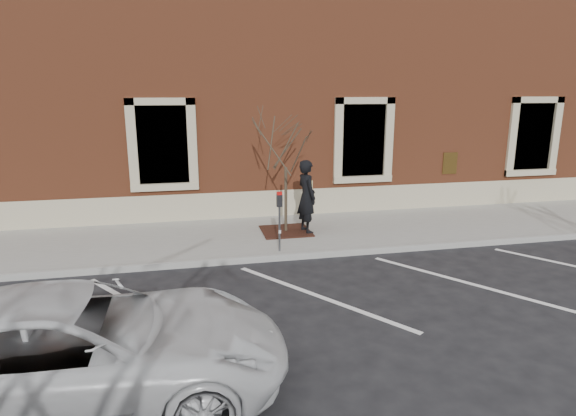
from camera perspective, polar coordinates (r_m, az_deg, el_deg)
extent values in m
plane|color=#28282B|center=(11.50, 0.63, -6.03)|extent=(120.00, 120.00, 0.00)
cube|color=#A4A39A|center=(13.10, -1.06, -3.19)|extent=(40.00, 3.50, 0.15)
cube|color=#9E9E99|center=(11.43, 0.69, -5.76)|extent=(40.00, 0.12, 0.15)
cube|color=brown|center=(18.46, -4.82, 14.03)|extent=(40.00, 8.50, 8.00)
cube|color=#B3A889|center=(14.67, -2.41, 0.57)|extent=(40.00, 0.06, 0.80)
cube|color=black|center=(14.30, -14.60, 7.32)|extent=(1.40, 0.30, 2.20)
cube|color=#B3A889|center=(14.30, -14.34, 2.47)|extent=(1.90, 0.20, 0.20)
cube|color=black|center=(15.27, 8.71, 7.98)|extent=(1.40, 0.30, 2.20)
cube|color=#B3A889|center=(15.28, 8.78, 3.44)|extent=(1.90, 0.20, 0.20)
cube|color=black|center=(18.27, 26.76, 7.61)|extent=(1.40, 0.30, 2.20)
cube|color=#B3A889|center=(18.28, 26.69, 3.81)|extent=(1.90, 0.20, 0.20)
imported|color=black|center=(12.84, 2.22, 1.35)|extent=(0.63, 0.81, 1.97)
cylinder|color=#595B60|center=(11.41, -1.02, -2.51)|extent=(0.05, 0.05, 1.10)
cube|color=black|center=(11.23, -1.03, 0.88)|extent=(0.13, 0.10, 0.29)
cube|color=red|center=(11.19, -1.03, 1.75)|extent=(0.12, 0.09, 0.07)
cube|color=white|center=(11.37, -0.97, -2.85)|extent=(0.05, 0.00, 0.08)
cube|color=#3A1912|center=(13.12, -0.26, -2.74)|extent=(1.30, 1.30, 0.03)
cylinder|color=#3E3225|center=(12.90, -0.26, 0.97)|extent=(0.08, 0.08, 1.77)
imported|color=silver|center=(6.80, -23.95, -15.05)|extent=(5.38, 2.50, 1.49)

